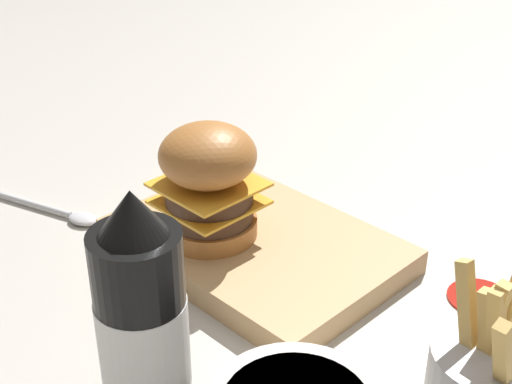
{
  "coord_description": "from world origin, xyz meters",
  "views": [
    {
      "loc": [
        0.4,
        -0.41,
        0.42
      ],
      "look_at": [
        -0.05,
        0.03,
        0.08
      ],
      "focal_mm": 50.0,
      "sensor_mm": 36.0,
      "label": 1
    }
  ],
  "objects_px": {
    "serving_board": "(256,245)",
    "spoon": "(57,211)",
    "burger": "(209,181)",
    "ketchup_bottle": "(143,331)"
  },
  "relations": [
    {
      "from": "ketchup_bottle",
      "to": "spoon",
      "type": "bearing_deg",
      "value": 160.46
    },
    {
      "from": "burger",
      "to": "spoon",
      "type": "xyz_separation_m",
      "value": [
        -0.19,
        -0.07,
        -0.08
      ]
    },
    {
      "from": "burger",
      "to": "spoon",
      "type": "distance_m",
      "value": 0.22
    },
    {
      "from": "serving_board",
      "to": "burger",
      "type": "relative_size",
      "value": 2.36
    },
    {
      "from": "serving_board",
      "to": "ketchup_bottle",
      "type": "bearing_deg",
      "value": -63.57
    },
    {
      "from": "burger",
      "to": "spoon",
      "type": "height_order",
      "value": "burger"
    },
    {
      "from": "ketchup_bottle",
      "to": "spoon",
      "type": "height_order",
      "value": "ketchup_bottle"
    },
    {
      "from": "burger",
      "to": "ketchup_bottle",
      "type": "height_order",
      "value": "ketchup_bottle"
    },
    {
      "from": "spoon",
      "to": "ketchup_bottle",
      "type": "bearing_deg",
      "value": -37.57
    },
    {
      "from": "serving_board",
      "to": "spoon",
      "type": "height_order",
      "value": "serving_board"
    }
  ]
}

